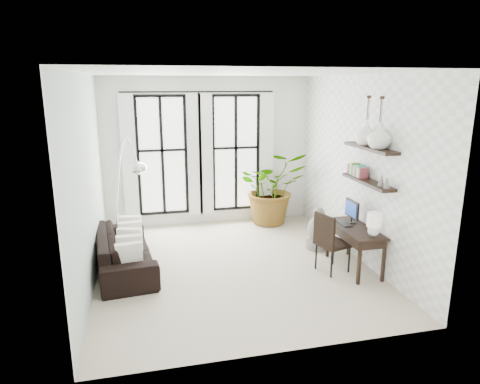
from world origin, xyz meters
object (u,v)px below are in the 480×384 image
object	(u,v)px
desk_chair	(329,239)
arc_lamp	(126,171)
sofa	(124,250)
plant	(272,187)
buddha	(318,231)
desk	(357,231)

from	to	relation	value
desk_chair	arc_lamp	xyz separation A→B (m)	(-3.18, 1.11, 1.06)
sofa	plant	xyz separation A→B (m)	(3.14, 1.79, 0.50)
sofa	arc_lamp	world-z (taller)	arc_lamp
plant	buddha	world-z (taller)	plant
arc_lamp	desk_chair	bearing A→B (deg)	-19.19
arc_lamp	buddha	distance (m)	3.66
desk_chair	desk	bearing A→B (deg)	-20.93
arc_lamp	buddha	world-z (taller)	arc_lamp
plant	arc_lamp	xyz separation A→B (m)	(-3.03, -1.61, 0.81)
plant	desk	xyz separation A→B (m)	(0.61, -2.74, -0.12)
plant	desk	distance (m)	2.81
arc_lamp	buddha	size ratio (longest dim) A/B	2.74
buddha	arc_lamp	bearing A→B (deg)	178.59
desk	desk_chair	size ratio (longest dim) A/B	1.23
buddha	desk_chair	bearing A→B (deg)	-103.74
plant	desk_chair	bearing A→B (deg)	-86.98
sofa	arc_lamp	size ratio (longest dim) A/B	0.99
sofa	buddha	size ratio (longest dim) A/B	2.72
desk_chair	arc_lamp	distance (m)	3.53
plant	desk_chair	xyz separation A→B (m)	(0.14, -2.71, -0.24)
desk_chair	arc_lamp	bearing A→B (deg)	143.84
desk	desk_chair	world-z (taller)	desk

